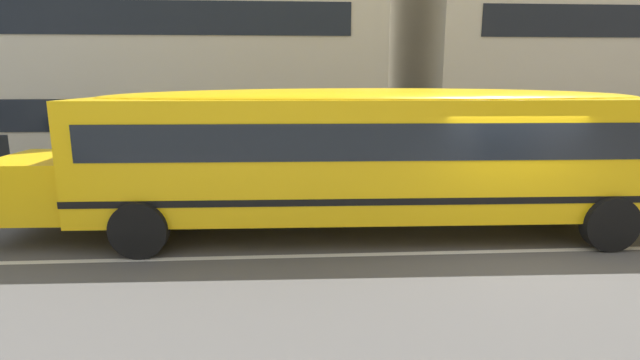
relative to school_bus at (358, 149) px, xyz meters
name	(u,v)px	position (x,y,z in m)	size (l,w,h in m)	color
ground_plane	(507,251)	(2.64, -1.33, -1.76)	(400.00, 400.00, 0.00)	#54514F
sidewalk_far	(410,175)	(2.64, 5.94, -1.75)	(120.00, 3.00, 0.01)	gray
lane_centreline	(507,251)	(2.64, -1.33, -1.75)	(110.00, 0.16, 0.01)	silver
school_bus	(358,149)	(0.00, 0.00, 0.00)	(13.28, 3.31, 2.96)	yellow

